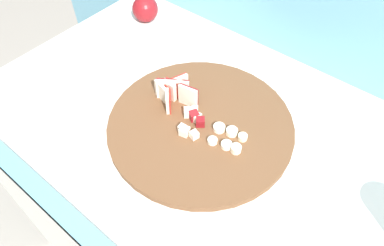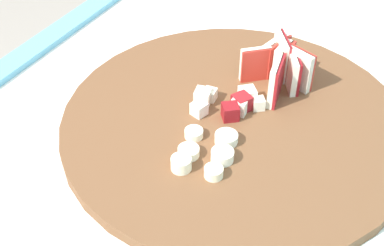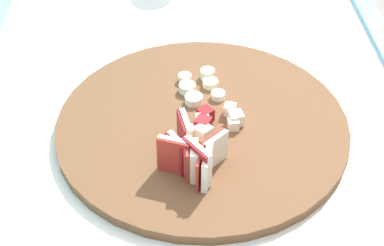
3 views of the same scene
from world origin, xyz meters
name	(u,v)px [view 3 (image 3 of 3)]	position (x,y,z in m)	size (l,w,h in m)	color
cutting_board	(202,125)	(-0.13, 0.00, 0.94)	(0.45, 0.45, 0.02)	brown
apple_wedge_fan	(191,155)	(-0.23, 0.02, 0.98)	(0.11, 0.10, 0.06)	#B22D23
apple_dice_pile	(212,122)	(-0.14, -0.01, 0.96)	(0.08, 0.09, 0.02)	beige
banana_slice_rows	(199,86)	(-0.05, 0.00, 0.96)	(0.09, 0.08, 0.02)	white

